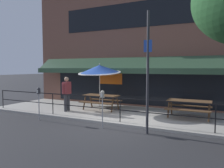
{
  "coord_description": "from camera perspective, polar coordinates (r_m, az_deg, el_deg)",
  "views": [
    {
      "loc": [
        3.49,
        -7.58,
        2.25
      ],
      "look_at": [
        -0.99,
        1.6,
        1.5
      ],
      "focal_mm": 35.0,
      "sensor_mm": 36.0,
      "label": 1
    }
  ],
  "objects": [
    {
      "name": "picnic_table_centre",
      "position": [
        9.94,
        19.47,
        -4.98
      ],
      "size": [
        1.8,
        1.42,
        0.76
      ],
      "color": "brown",
      "rests_on": "patio_deck"
    },
    {
      "name": "patio_umbrella_left",
      "position": [
        11.02,
        -3.27,
        3.83
      ],
      "size": [
        2.14,
        2.14,
        2.39
      ],
      "color": "#B7B2A8",
      "rests_on": "patio_deck"
    },
    {
      "name": "patio_deck",
      "position": [
        10.43,
        5.93,
        -8.0
      ],
      "size": [
        15.0,
        4.0,
        0.1
      ],
      "primitive_type": "cube",
      "color": "#ADA89E",
      "rests_on": "ground"
    },
    {
      "name": "parking_meter_far",
      "position": [
        8.11,
        -2.53,
        -3.62
      ],
      "size": [
        0.15,
        0.16,
        1.42
      ],
      "color": "gray",
      "rests_on": "ground"
    },
    {
      "name": "street_sign_pole",
      "position": [
        7.45,
        9.31,
        3.22
      ],
      "size": [
        0.28,
        0.09,
        4.15
      ],
      "color": "#2D2D33",
      "rests_on": "ground"
    },
    {
      "name": "picnic_table_left",
      "position": [
        11.24,
        -2.9,
        -3.7
      ],
      "size": [
        1.8,
        1.42,
        0.76
      ],
      "color": "brown",
      "rests_on": "patio_deck"
    },
    {
      "name": "restaurant_building",
      "position": [
        12.39,
        9.66,
        10.74
      ],
      "size": [
        15.0,
        1.6,
        7.4
      ],
      "color": "brown",
      "rests_on": "ground"
    },
    {
      "name": "ground_plane",
      "position": [
        8.64,
        1.29,
        -10.89
      ],
      "size": [
        120.0,
        120.0,
        0.0
      ],
      "primitive_type": "plane",
      "color": "#2D2D30"
    },
    {
      "name": "patio_railing",
      "position": [
        8.74,
        2.12,
        -5.36
      ],
      "size": [
        13.84,
        0.04,
        0.97
      ],
      "color": "black",
      "rests_on": "patio_deck"
    },
    {
      "name": "parking_meter_near",
      "position": [
        9.87,
        -18.61,
        -2.43
      ],
      "size": [
        0.15,
        0.16,
        1.42
      ],
      "color": "gray",
      "rests_on": "ground"
    },
    {
      "name": "pedestrian_walking",
      "position": [
        11.08,
        -11.74,
        -2.07
      ],
      "size": [
        0.28,
        0.62,
        1.71
      ],
      "color": "#333338",
      "rests_on": "patio_deck"
    }
  ]
}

